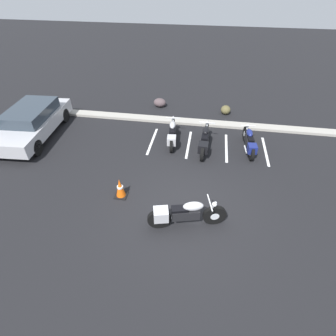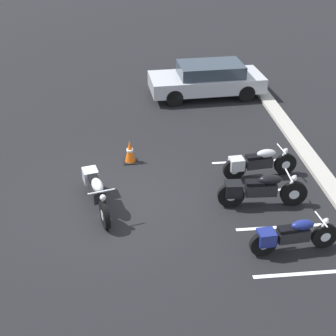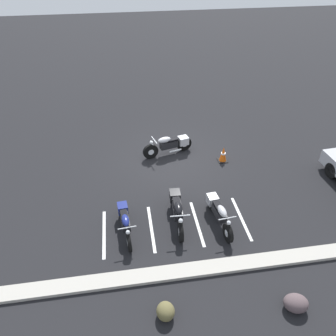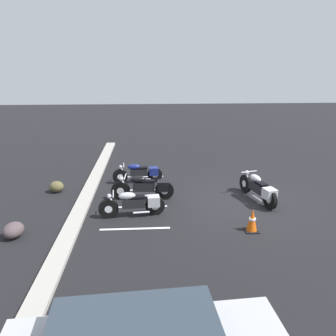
# 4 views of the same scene
# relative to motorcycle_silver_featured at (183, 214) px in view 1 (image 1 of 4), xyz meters

# --- Properties ---
(ground) EXTENTS (60.00, 60.00, 0.00)m
(ground) POSITION_rel_motorcycle_silver_featured_xyz_m (-0.02, 0.51, -0.48)
(ground) COLOR black
(motorcycle_silver_featured) EXTENTS (2.24, 0.88, 0.90)m
(motorcycle_silver_featured) POSITION_rel_motorcycle_silver_featured_xyz_m (0.00, 0.00, 0.00)
(motorcycle_silver_featured) COLOR black
(motorcycle_silver_featured) RESTS_ON ground
(parked_bike_0) EXTENTS (0.61, 2.12, 0.84)m
(parked_bike_0) POSITION_rel_motorcycle_silver_featured_xyz_m (-0.97, 4.35, -0.03)
(parked_bike_0) COLOR black
(parked_bike_0) RESTS_ON ground
(parked_bike_1) EXTENTS (0.64, 2.27, 0.89)m
(parked_bike_1) POSITION_rel_motorcycle_silver_featured_xyz_m (0.40, 4.03, -0.00)
(parked_bike_1) COLOR black
(parked_bike_1) RESTS_ON ground
(parked_bike_2) EXTENTS (0.58, 2.04, 0.80)m
(parked_bike_2) POSITION_rel_motorcycle_silver_featured_xyz_m (2.18, 4.27, -0.05)
(parked_bike_2) COLOR black
(parked_bike_2) RESTS_ON ground
(car_silver) EXTENTS (2.08, 4.41, 1.29)m
(car_silver) POSITION_rel_motorcycle_silver_featured_xyz_m (-7.04, 4.01, 0.20)
(car_silver) COLOR black
(car_silver) RESTS_ON ground
(concrete_curb) EXTENTS (18.00, 0.50, 0.12)m
(concrete_curb) POSITION_rel_motorcycle_silver_featured_xyz_m (-0.02, 6.21, -0.42)
(concrete_curb) COLOR #A8A399
(concrete_curb) RESTS_ON ground
(landscape_rock_0) EXTENTS (0.74, 0.65, 0.44)m
(landscape_rock_0) POSITION_rel_motorcycle_silver_featured_xyz_m (-2.13, 7.75, -0.26)
(landscape_rock_0) COLOR #514245
(landscape_rock_0) RESTS_ON ground
(landscape_rock_1) EXTENTS (0.51, 0.56, 0.43)m
(landscape_rock_1) POSITION_rel_motorcycle_silver_featured_xyz_m (1.30, 7.45, -0.26)
(landscape_rock_1) COLOR brown
(landscape_rock_1) RESTS_ON ground
(traffic_cone) EXTENTS (0.40, 0.40, 0.70)m
(traffic_cone) POSITION_rel_motorcycle_silver_featured_xyz_m (-2.16, 0.90, -0.15)
(traffic_cone) COLOR black
(traffic_cone) RESTS_ON ground
(stall_line_0) EXTENTS (0.10, 2.10, 0.00)m
(stall_line_0) POSITION_rel_motorcycle_silver_featured_xyz_m (-1.83, 4.34, -0.48)
(stall_line_0) COLOR white
(stall_line_0) RESTS_ON ground
(stall_line_1) EXTENTS (0.10, 2.10, 0.00)m
(stall_line_1) POSITION_rel_motorcycle_silver_featured_xyz_m (-0.25, 4.34, -0.48)
(stall_line_1) COLOR white
(stall_line_1) RESTS_ON ground
(stall_line_2) EXTENTS (0.10, 2.10, 0.00)m
(stall_line_2) POSITION_rel_motorcycle_silver_featured_xyz_m (1.33, 4.34, -0.48)
(stall_line_2) COLOR white
(stall_line_2) RESTS_ON ground
(stall_line_3) EXTENTS (0.10, 2.10, 0.00)m
(stall_line_3) POSITION_rel_motorcycle_silver_featured_xyz_m (2.91, 4.34, -0.48)
(stall_line_3) COLOR white
(stall_line_3) RESTS_ON ground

